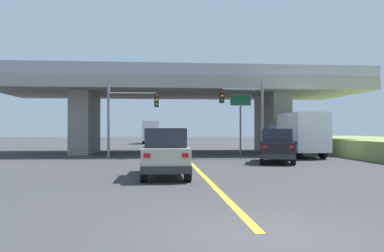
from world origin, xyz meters
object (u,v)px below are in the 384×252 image
suv_lead (165,152)px  box_truck (299,134)px  sedan_oncoming (169,139)px  suv_crossing (276,146)px  semi_truck_distant (151,132)px  highway_sign (241,109)px  traffic_signal_nearside (247,108)px  traffic_signal_farside (126,110)px

suv_lead → box_truck: 14.80m
box_truck → sedan_oncoming: size_ratio=1.36×
suv_crossing → box_truck: bearing=71.0°
sedan_oncoming → semi_truck_distant: semi_truck_distant is taller
sedan_oncoming → highway_sign: (5.44, -8.87, 2.62)m
highway_sign → box_truck: bearing=-38.7°
suv_crossing → box_truck: 5.60m
suv_lead → semi_truck_distant: 39.84m
suv_lead → traffic_signal_nearside: size_ratio=0.89×
sedan_oncoming → traffic_signal_nearside: traffic_signal_nearside is taller
sedan_oncoming → traffic_signal_farside: 12.59m
traffic_signal_nearside → semi_truck_distant: size_ratio=0.84×
traffic_signal_farside → semi_truck_distant: (1.14, 28.94, -1.67)m
suv_lead → box_truck: size_ratio=0.74×
box_truck → sedan_oncoming: 14.91m
box_truck → semi_truck_distant: bearing=111.2°
traffic_signal_nearside → traffic_signal_farside: size_ratio=1.02×
highway_sign → traffic_signal_nearside: bearing=-94.4°
suv_lead → box_truck: bearing=48.2°
traffic_signal_nearside → traffic_signal_farside: bearing=176.5°
box_truck → traffic_signal_nearside: (-3.93, -0.66, 1.82)m
suv_lead → semi_truck_distant: size_ratio=0.74×
suv_lead → traffic_signal_farside: traffic_signal_farside is taller
suv_crossing → traffic_signal_farside: size_ratio=0.95×
suv_crossing → suv_lead: bearing=-121.5°
suv_lead → suv_crossing: same height
traffic_signal_farside → semi_truck_distant: bearing=87.7°
sedan_oncoming → semi_truck_distant: size_ratio=0.74×
box_truck → sedan_oncoming: (-9.09, 11.80, -0.62)m
highway_sign → semi_truck_distant: size_ratio=0.76×
traffic_signal_nearside → suv_crossing: bearing=-78.3°
traffic_signal_nearside → semi_truck_distant: bearing=103.9°
traffic_signal_farside → traffic_signal_nearside: bearing=-3.5°
box_truck → semi_truck_distant: 30.89m
suv_lead → highway_sign: (6.21, 13.94, 2.62)m
box_truck → traffic_signal_farside: (-12.34, -0.14, 1.70)m
traffic_signal_nearside → traffic_signal_farside: traffic_signal_nearside is taller
suv_lead → traffic_signal_farside: size_ratio=0.91×
suv_lead → sedan_oncoming: same height
traffic_signal_nearside → highway_sign: (0.28, 3.58, 0.17)m
suv_crossing → box_truck: box_truck is taller
suv_crossing → semi_truck_distant: size_ratio=0.78×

